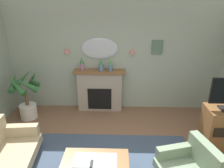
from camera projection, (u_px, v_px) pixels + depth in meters
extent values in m
cube|color=#93A393|center=(114.00, 57.00, 5.61)|extent=(6.64, 0.10, 2.90)
cube|color=gray|center=(100.00, 91.00, 5.76)|extent=(1.20, 0.28, 1.10)
cube|color=black|center=(100.00, 98.00, 5.73)|extent=(0.64, 0.12, 0.60)
cube|color=brown|center=(99.00, 71.00, 5.53)|extent=(1.36, 0.36, 0.06)
cylinder|color=#9E6084|center=(82.00, 67.00, 5.48)|extent=(0.09, 0.09, 0.19)
cone|color=#38753D|center=(82.00, 60.00, 5.41)|extent=(0.10, 0.10, 0.16)
cylinder|color=#4C7093|center=(101.00, 68.00, 5.47)|extent=(0.14, 0.14, 0.16)
cone|color=#38753D|center=(101.00, 62.00, 5.41)|extent=(0.10, 0.10, 0.16)
cylinder|color=#4C7093|center=(111.00, 68.00, 5.46)|extent=(0.10, 0.10, 0.17)
cone|color=#4C8447|center=(111.00, 61.00, 5.40)|extent=(0.10, 0.10, 0.16)
ellipsoid|color=#B2BCC6|center=(99.00, 48.00, 5.45)|extent=(0.96, 0.06, 0.56)
cone|color=#D17066|center=(67.00, 51.00, 5.45)|extent=(0.14, 0.14, 0.14)
cone|color=#D17066|center=(132.00, 51.00, 5.40)|extent=(0.14, 0.14, 0.14)
cube|color=#4C6B56|center=(157.00, 47.00, 5.40)|extent=(0.28, 0.03, 0.36)
cube|color=brown|center=(95.00, 161.00, 3.41)|extent=(1.10, 0.60, 0.04)
cube|color=#8C9E99|center=(95.00, 160.00, 3.41)|extent=(0.72, 0.36, 0.01)
cylinder|color=brown|center=(70.00, 161.00, 3.73)|extent=(0.06, 0.06, 0.40)
cylinder|color=brown|center=(125.00, 162.00, 3.70)|extent=(0.06, 0.06, 0.40)
cube|color=black|center=(91.00, 164.00, 3.31)|extent=(0.04, 0.16, 0.02)
cube|color=tan|center=(6.00, 167.00, 3.62)|extent=(1.00, 1.77, 0.18)
cube|color=tan|center=(19.00, 130.00, 4.26)|extent=(0.77, 0.23, 0.24)
cylinder|color=brown|center=(39.00, 144.00, 4.40)|extent=(0.07, 0.07, 0.10)
cylinder|color=brown|center=(5.00, 145.00, 4.36)|extent=(0.07, 0.07, 0.10)
cube|color=gray|center=(206.00, 156.00, 3.44)|extent=(0.37, 0.81, 0.45)
cube|color=gray|center=(176.00, 151.00, 3.72)|extent=(0.73, 0.33, 0.22)
cylinder|color=brown|center=(190.00, 162.00, 3.91)|extent=(0.06, 0.06, 0.10)
cube|color=brown|center=(224.00, 128.00, 4.24)|extent=(0.80, 0.56, 0.90)
cylinder|color=silver|center=(29.00, 111.00, 5.45)|extent=(0.43, 0.43, 0.37)
cylinder|color=brown|center=(26.00, 98.00, 5.30)|extent=(0.08, 0.08, 0.40)
cone|color=#2D6633|center=(34.00, 82.00, 5.15)|extent=(0.21, 0.59, 0.47)
cone|color=#2D6633|center=(32.00, 79.00, 5.32)|extent=(0.49, 0.42, 0.57)
cone|color=#2D6633|center=(22.00, 79.00, 5.33)|extent=(0.55, 0.43, 0.51)
cone|color=#2D6633|center=(14.00, 82.00, 5.12)|extent=(0.23, 0.61, 0.44)
cone|color=#2D6633|center=(16.00, 85.00, 4.94)|extent=(0.58, 0.38, 0.50)
cone|color=#2D6633|center=(26.00, 85.00, 4.96)|extent=(0.54, 0.47, 0.51)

